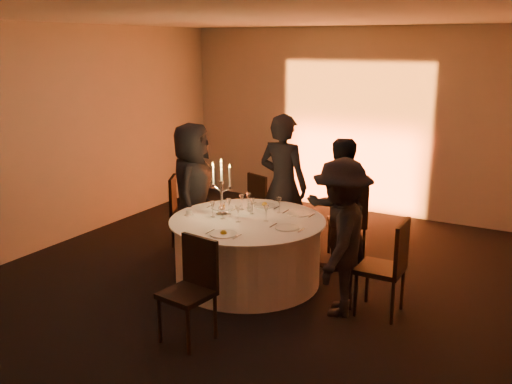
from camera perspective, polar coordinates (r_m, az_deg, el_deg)
The scene contains 33 objects.
floor at distance 6.83m, azimuth -0.83°, elevation -8.93°, with size 7.00×7.00×0.00m, color black.
ceiling at distance 6.26m, azimuth -0.94°, elevation 17.10°, with size 7.00×7.00×0.00m, color silver.
wall_back at distance 9.53m, azimuth 9.83°, elevation 7.02°, with size 7.00×7.00×0.00m, color #B5B0A8.
wall_left at distance 8.28m, azimuth -19.22°, elevation 5.29°, with size 7.00×7.00×0.00m, color #B5B0A8.
uplighter_fixture at distance 9.55m, azimuth 8.85°, elevation -1.82°, with size 0.25×0.12×0.10m, color black.
banquet_table at distance 6.69m, azimuth -0.84°, elevation -5.91°, with size 1.80×1.80×0.77m.
chair_left at distance 7.97m, azimuth -7.48°, elevation -1.43°, with size 0.57×0.57×0.96m.
chair_back_left at distance 8.28m, azimuth 0.68°, elevation -0.88°, with size 0.52×0.52×0.92m.
chair_back_right at distance 7.35m, azimuth 9.20°, elevation -2.56°, with size 0.61×0.61×1.03m.
chair_right at distance 5.98m, azimuth 13.18°, elevation -6.87°, with size 0.45×0.45×1.02m.
chair_front at distance 5.44m, azimuth -6.37°, elevation -9.05°, with size 0.48×0.48×0.98m.
guest_left at distance 7.43m, azimuth -6.38°, elevation 0.15°, with size 0.86×0.56×1.76m, color black.
guest_back_left at distance 7.43m, azimuth 2.73°, elevation 0.67°, with size 0.68×0.45×1.88m, color black.
guest_back_right at distance 7.07m, azimuth 8.29°, elevation -1.20°, with size 0.80×0.62×1.64m, color black.
guest_right at distance 5.87m, azimuth 8.50°, elevation -4.54°, with size 1.06×0.61×1.64m, color black.
plate_left at distance 7.00m, azimuth -3.39°, elevation -1.49°, with size 0.35×0.27×0.08m.
plate_back_left at distance 7.08m, azimuth 0.87°, elevation -1.29°, with size 0.35×0.27×0.08m.
plate_back_right at distance 6.78m, azimuth 4.27°, elevation -2.16°, with size 0.35×0.28×0.01m.
plate_right at distance 6.26m, azimuth 3.12°, elevation -3.58°, with size 0.36×0.27×0.01m.
plate_front at distance 6.05m, azimuth -3.26°, elevation -4.14°, with size 0.35×0.29×0.08m.
coffee_cup at distance 6.75m, azimuth -6.71°, elevation -2.08°, with size 0.11×0.11×0.07m.
candelabra at distance 6.66m, azimuth -3.46°, elevation -0.39°, with size 0.29×0.14×0.68m.
wine_glass_a at distance 6.96m, azimuth -0.77°, elevation -0.54°, with size 0.07×0.07×0.19m.
wine_glass_b at distance 6.42m, azimuth -1.81°, elevation -1.86°, with size 0.07×0.07×0.19m.
wine_glass_c at distance 6.74m, azimuth -0.40°, elevation -1.06°, with size 0.07×0.07×0.19m.
wine_glass_d at distance 6.78m, azimuth 2.35°, elevation -0.98°, with size 0.07×0.07×0.19m.
wine_glass_e at distance 6.63m, azimuth -4.37°, elevation -1.37°, with size 0.07×0.07×0.19m.
wine_glass_f at distance 6.56m, azimuth -3.36°, elevation -1.52°, with size 0.07×0.07×0.19m.
wine_glass_g at distance 6.45m, azimuth 1.02°, elevation -1.79°, with size 0.07×0.07×0.19m.
wine_glass_h at distance 6.72m, azimuth -2.75°, elevation -1.12°, with size 0.07×0.07×0.19m.
wine_glass_i at distance 6.90m, azimuth -1.42°, elevation -0.67°, with size 0.07×0.07×0.19m.
tumbler_a at distance 6.76m, azimuth -3.52°, elevation -1.86°, with size 0.07×0.07×0.09m, color white.
tumbler_b at distance 6.87m, azimuth -0.59°, elevation -1.56°, with size 0.07×0.07×0.09m, color white.
Camera 1 is at (3.15, -5.41, 2.74)m, focal length 40.00 mm.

